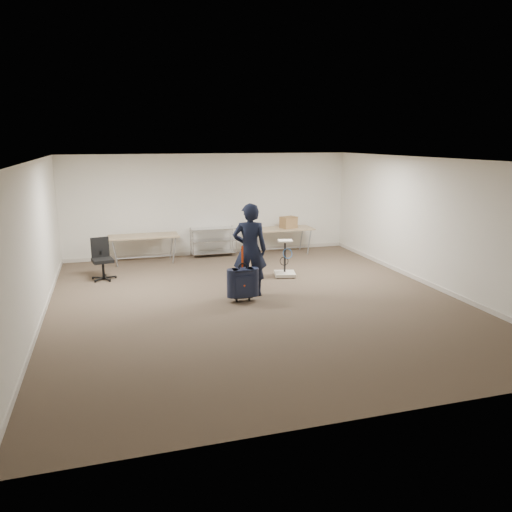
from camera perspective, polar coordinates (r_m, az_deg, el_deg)
name	(u,v)px	position (r m, az deg, el deg)	size (l,w,h in m)	color
ground	(256,301)	(10.06, 0.00, -5.20)	(9.00, 9.00, 0.00)	#47382B
room_shell	(239,281)	(11.31, -1.99, -2.85)	(8.00, 9.00, 9.00)	white
folding_table_left	(144,237)	(13.36, -12.73, 2.09)	(1.80, 0.75, 0.73)	#907758
folding_table_right	(281,230)	(14.11, 2.85, 2.97)	(1.80, 0.75, 0.73)	#907758
wire_shelf	(213,240)	(13.89, -4.92, 1.79)	(1.22, 0.47, 0.80)	silver
person	(250,250)	(10.22, -0.71, 0.71)	(0.70, 0.46, 1.93)	black
suitcase	(243,283)	(9.95, -1.52, -3.08)	(0.42, 0.25, 1.13)	#151E30
office_chair	(103,267)	(12.08, -17.11, -1.21)	(0.58, 0.58, 0.96)	black
equipment_cart	(285,267)	(11.83, 3.33, -1.24)	(0.57, 0.57, 0.87)	silver
cardboard_box	(289,222)	(14.16, 3.74, 3.87)	(0.42, 0.32, 0.32)	#885E3F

